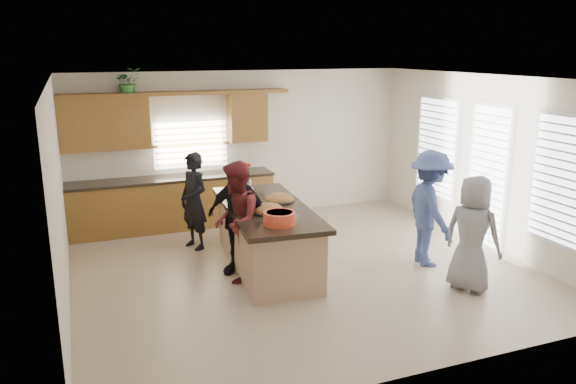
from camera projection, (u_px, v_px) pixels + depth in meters
name	position (u px, v px, depth m)	size (l,w,h in m)	color
floor	(302.00, 269.00, 8.38)	(6.50, 6.50, 0.00)	tan
room_shell	(303.00, 143.00, 7.91)	(6.52, 6.02, 2.81)	silver
back_cabinetry	(169.00, 179.00, 10.10)	(4.08, 0.66, 2.46)	brown
right_wall_glazing	(490.00, 167.00, 9.05)	(0.06, 4.00, 2.25)	white
island	(267.00, 238.00, 8.35)	(1.36, 2.78, 0.95)	tan
platter_front	(268.00, 210.00, 7.92)	(0.49, 0.49, 0.20)	black
platter_mid	(279.00, 200.00, 8.48)	(0.48, 0.48, 0.19)	black
platter_back	(243.00, 198.00, 8.56)	(0.37, 0.37, 0.15)	black
salad_bowl	(279.00, 218.00, 7.35)	(0.43, 0.43, 0.17)	#E74B2A
clear_cup	(296.00, 219.00, 7.48)	(0.09, 0.09, 0.09)	white
plate_stack	(247.00, 189.00, 9.12)	(0.23, 0.23, 0.04)	#B38CCC
flower_vase	(248.00, 174.00, 9.23)	(0.14, 0.14, 0.42)	silver
potted_plant	(128.00, 82.00, 9.55)	(0.43, 0.37, 0.48)	#317A31
woman_left_back	(194.00, 201.00, 9.09)	(0.58, 0.38, 1.59)	black
woman_left_mid	(236.00, 222.00, 7.83)	(0.83, 0.64, 1.70)	maroon
woman_left_front	(238.00, 218.00, 8.05)	(0.98, 0.41, 1.67)	black
woman_right_back	(430.00, 208.00, 8.38)	(1.13, 0.65, 1.75)	#3B4B82
woman_right_front	(472.00, 234.00, 7.49)	(0.78, 0.51, 1.59)	gray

